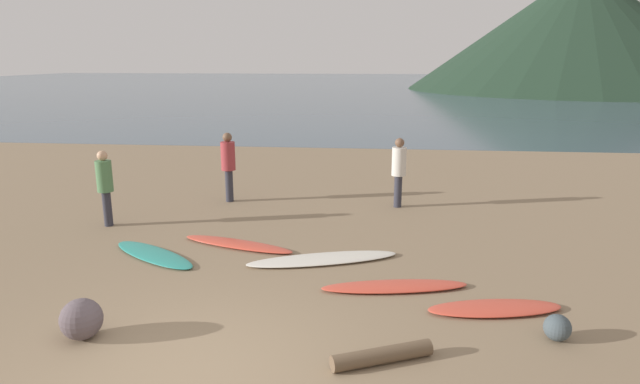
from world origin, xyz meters
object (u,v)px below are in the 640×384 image
at_px(surfboard_0, 154,254).
at_px(surfboard_2, 323,259).
at_px(surfboard_1, 238,244).
at_px(surfboard_3, 395,286).
at_px(beach_rock_near, 81,319).
at_px(beach_rock_far, 557,328).
at_px(person_0, 105,182).
at_px(person_2, 228,161).
at_px(driftwood_log, 382,355).
at_px(surfboard_4, 495,308).
at_px(person_1, 399,167).

relative_size(surfboard_0, surfboard_2, 0.79).
relative_size(surfboard_1, surfboard_2, 0.86).
distance_m(surfboard_3, beach_rock_near, 4.40).
relative_size(beach_rock_near, beach_rock_far, 1.55).
bearing_deg(person_0, person_2, -153.86).
distance_m(surfboard_1, surfboard_3, 3.31).
xyz_separation_m(surfboard_0, person_2, (0.35, 3.84, 0.97)).
relative_size(person_2, driftwood_log, 1.38).
height_order(surfboard_0, driftwood_log, driftwood_log).
distance_m(surfboard_2, surfboard_4, 3.06).
distance_m(surfboard_0, surfboard_2, 3.03).
height_order(surfboard_1, person_0, person_0).
bearing_deg(surfboard_4, person_2, 123.93).
distance_m(surfboard_1, person_2, 3.46).
xyz_separation_m(beach_rock_near, beach_rock_far, (5.93, 0.57, -0.09)).
bearing_deg(surfboard_2, person_2, 107.15).
height_order(surfboard_4, person_2, person_2).
bearing_deg(beach_rock_near, beach_rock_far, 5.44).
xyz_separation_m(surfboard_1, person_2, (-1.01, 3.17, 0.96)).
relative_size(surfboard_4, person_2, 1.12).
distance_m(beach_rock_near, beach_rock_far, 5.96).
height_order(surfboard_1, beach_rock_far, beach_rock_far).
bearing_deg(beach_rock_near, person_1, 57.71).
distance_m(surfboard_4, beach_rock_far, 0.95).
height_order(surfboard_4, beach_rock_near, beach_rock_near).
bearing_deg(person_1, surfboard_2, 169.54).
bearing_deg(driftwood_log, surfboard_0, 142.87).
relative_size(surfboard_1, surfboard_3, 1.02).
height_order(surfboard_3, driftwood_log, driftwood_log).
bearing_deg(surfboard_2, driftwood_log, -90.57).
bearing_deg(beach_rock_far, surfboard_0, 159.69).
relative_size(surfboard_2, surfboard_4, 1.40).
height_order(person_2, beach_rock_far, person_2).
bearing_deg(surfboard_2, person_1, 50.57).
xyz_separation_m(person_2, driftwood_log, (3.67, -6.89, -0.91)).
relative_size(surfboard_1, surfboard_4, 1.21).
distance_m(surfboard_4, driftwood_log, 2.17).
height_order(surfboard_0, surfboard_1, surfboard_1).
bearing_deg(surfboard_3, surfboard_4, -33.83).
bearing_deg(beach_rock_far, beach_rock_near, -174.56).
bearing_deg(person_1, person_2, 99.41).
distance_m(surfboard_0, beach_rock_near, 2.88).
relative_size(surfboard_3, surfboard_4, 1.18).
xyz_separation_m(surfboard_0, surfboard_2, (3.03, 0.08, 0.01)).
relative_size(surfboard_0, beach_rock_near, 4.04).
bearing_deg(driftwood_log, person_2, 118.07).
bearing_deg(surfboard_4, surfboard_0, 154.13).
relative_size(person_0, beach_rock_far, 4.74).
xyz_separation_m(person_0, driftwood_log, (5.69, -4.69, -0.85)).
relative_size(surfboard_4, person_0, 1.19).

